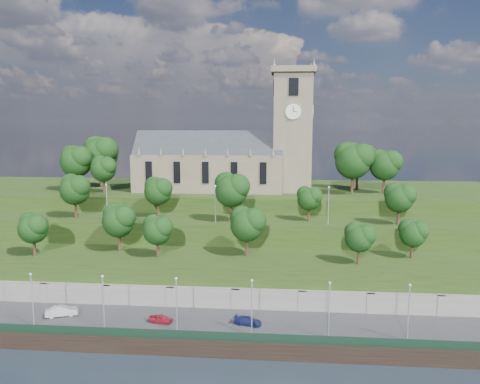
# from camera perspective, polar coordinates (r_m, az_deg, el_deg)

# --- Properties ---
(ground) EXTENTS (320.00, 320.00, 0.00)m
(ground) POSITION_cam_1_polar(r_m,az_deg,el_deg) (64.21, -6.29, -19.27)
(ground) COLOR #1B222C
(ground) RESTS_ON ground
(promenade) EXTENTS (160.00, 12.00, 2.00)m
(promenade) POSITION_cam_1_polar(r_m,az_deg,el_deg) (69.05, -5.30, -16.24)
(promenade) COLOR #2D2D30
(promenade) RESTS_ON ground
(quay_wall) EXTENTS (160.00, 0.50, 2.20)m
(quay_wall) POSITION_cam_1_polar(r_m,az_deg,el_deg) (63.66, -6.32, -18.41)
(quay_wall) COLOR black
(quay_wall) RESTS_ON ground
(fence) EXTENTS (160.00, 0.10, 1.20)m
(fence) POSITION_cam_1_polar(r_m,az_deg,el_deg) (63.57, -6.22, -16.94)
(fence) COLOR black
(fence) RESTS_ON promenade
(retaining_wall) EXTENTS (160.00, 2.10, 5.00)m
(retaining_wall) POSITION_cam_1_polar(r_m,az_deg,el_deg) (73.86, -4.48, -13.26)
(retaining_wall) COLOR slate
(retaining_wall) RESTS_ON ground
(embankment_lower) EXTENTS (160.00, 12.00, 8.00)m
(embankment_lower) POSITION_cam_1_polar(r_m,az_deg,el_deg) (78.91, -3.77, -10.64)
(embankment_lower) COLOR #203411
(embankment_lower) RESTS_ON ground
(embankment_upper) EXTENTS (160.00, 10.00, 12.00)m
(embankment_upper) POSITION_cam_1_polar(r_m,az_deg,el_deg) (88.71, -2.70, -7.10)
(embankment_upper) COLOR #203411
(embankment_upper) RESTS_ON ground
(hilltop) EXTENTS (160.00, 32.00, 15.00)m
(hilltop) POSITION_cam_1_polar(r_m,az_deg,el_deg) (108.61, -1.24, -3.37)
(hilltop) COLOR #203411
(hilltop) RESTS_ON ground
(church) EXTENTS (38.60, 12.35, 27.60)m
(church) POSITION_cam_1_polar(r_m,az_deg,el_deg) (102.47, -1.07, 4.40)
(church) COLOR brown
(church) RESTS_ON hilltop
(trees_lower) EXTENTS (66.72, 9.17, 8.27)m
(trees_lower) POSITION_cam_1_polar(r_m,az_deg,el_deg) (76.90, -5.03, -4.12)
(trees_lower) COLOR #341F14
(trees_lower) RESTS_ON embankment_lower
(trees_upper) EXTENTS (64.90, 8.58, 8.99)m
(trees_upper) POSITION_cam_1_polar(r_m,az_deg,el_deg) (85.44, -3.19, 0.15)
(trees_upper) COLOR #341F14
(trees_upper) RESTS_ON embankment_upper
(trees_hilltop) EXTENTS (73.00, 16.11, 11.78)m
(trees_hilltop) POSITION_cam_1_polar(r_m,az_deg,el_deg) (101.71, -1.68, 4.13)
(trees_hilltop) COLOR #341F14
(trees_hilltop) RESTS_ON hilltop
(lamp_posts_promenade) EXTENTS (60.36, 0.36, 7.70)m
(lamp_posts_promenade) POSITION_cam_1_polar(r_m,az_deg,el_deg) (64.13, -7.74, -12.98)
(lamp_posts_promenade) COLOR #B2B2B7
(lamp_posts_promenade) RESTS_ON promenade
(lamp_posts_upper) EXTENTS (40.36, 0.36, 6.81)m
(lamp_posts_upper) POSITION_cam_1_polar(r_m,az_deg,el_deg) (83.62, -3.02, -1.05)
(lamp_posts_upper) COLOR #B2B2B7
(lamp_posts_upper) RESTS_ON embankment_upper
(car_left) EXTENTS (3.56, 1.89, 1.15)m
(car_left) POSITION_cam_1_polar(r_m,az_deg,el_deg) (68.79, -9.63, -14.99)
(car_left) COLOR maroon
(car_left) RESTS_ON promenade
(car_middle) EXTENTS (4.71, 3.13, 1.47)m
(car_middle) POSITION_cam_1_polar(r_m,az_deg,el_deg) (74.61, -20.92, -13.40)
(car_middle) COLOR #A2A2A7
(car_middle) RESTS_ON promenade
(car_right) EXTENTS (4.13, 2.43, 1.12)m
(car_right) POSITION_cam_1_polar(r_m,az_deg,el_deg) (67.28, 0.96, -15.43)
(car_right) COLOR #161B4F
(car_right) RESTS_ON promenade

